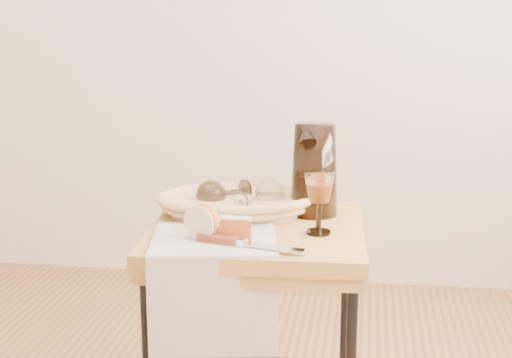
% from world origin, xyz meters
% --- Properties ---
extents(side_table, '(0.54, 0.54, 0.65)m').
position_xyz_m(side_table, '(0.40, 0.42, 0.32)').
color(side_table, brown).
rests_on(side_table, floor).
extents(tea_towel, '(0.32, 0.30, 0.01)m').
position_xyz_m(tea_towel, '(0.32, 0.29, 0.65)').
color(tea_towel, beige).
rests_on(tea_towel, side_table).
extents(bread_basket, '(0.41, 0.33, 0.05)m').
position_xyz_m(bread_basket, '(0.34, 0.52, 0.67)').
color(bread_basket, tan).
rests_on(bread_basket, side_table).
extents(goblet_lying_a, '(0.14, 0.14, 0.08)m').
position_xyz_m(goblet_lying_a, '(0.31, 0.53, 0.70)').
color(goblet_lying_a, brown).
rests_on(goblet_lying_a, bread_basket).
extents(goblet_lying_b, '(0.14, 0.15, 0.08)m').
position_xyz_m(goblet_lying_b, '(0.39, 0.49, 0.70)').
color(goblet_lying_b, white).
rests_on(goblet_lying_b, bread_basket).
extents(pitcher, '(0.23, 0.28, 0.27)m').
position_xyz_m(pitcher, '(0.53, 0.55, 0.76)').
color(pitcher, black).
rests_on(pitcher, side_table).
extents(wine_goblet, '(0.09, 0.09, 0.15)m').
position_xyz_m(wine_goblet, '(0.55, 0.38, 0.72)').
color(wine_goblet, white).
rests_on(wine_goblet, side_table).
extents(apple_half, '(0.09, 0.07, 0.08)m').
position_xyz_m(apple_half, '(0.30, 0.29, 0.69)').
color(apple_half, red).
rests_on(apple_half, tea_towel).
extents(apple_wedge, '(0.07, 0.04, 0.05)m').
position_xyz_m(apple_wedge, '(0.37, 0.30, 0.68)').
color(apple_wedge, beige).
rests_on(apple_wedge, tea_towel).
extents(table_knife, '(0.24, 0.08, 0.02)m').
position_xyz_m(table_knife, '(0.41, 0.24, 0.66)').
color(table_knife, silver).
rests_on(table_knife, tea_towel).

